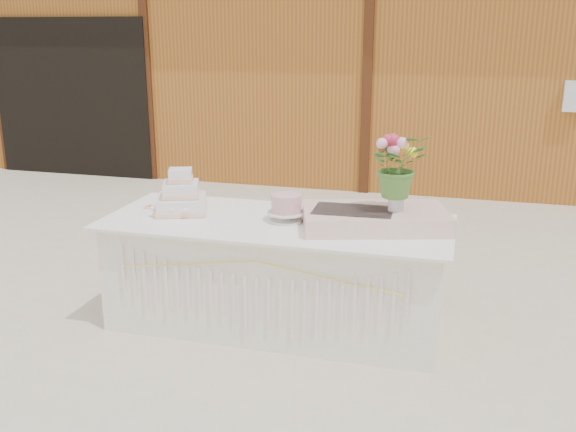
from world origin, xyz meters
name	(u,v)px	position (x,y,z in m)	size (l,w,h in m)	color
ground	(277,323)	(0.00, 0.00, 0.00)	(80.00, 80.00, 0.00)	beige
barn	(387,54)	(-0.01, 5.99, 1.68)	(12.60, 4.60, 3.30)	#A25D22
cake_table	(277,273)	(0.00, 0.00, 0.39)	(2.40, 1.00, 0.77)	white
wedding_cake	(181,198)	(-0.72, 0.03, 0.88)	(0.45, 0.45, 0.32)	white
pink_cake_stand	(286,206)	(0.07, 0.01, 0.88)	(0.26, 0.26, 0.19)	silver
satin_runner	(375,218)	(0.67, 0.04, 0.83)	(0.95, 0.55, 0.12)	beige
flower_vase	(396,200)	(0.80, 0.06, 0.96)	(0.10, 0.10, 0.14)	#B7B8BC
bouquet	(398,158)	(0.80, 0.06, 1.24)	(0.37, 0.32, 0.42)	#45712D
loose_flowers	(149,209)	(-0.98, 0.02, 0.78)	(0.15, 0.36, 0.02)	pink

